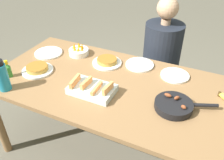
{
  "coord_description": "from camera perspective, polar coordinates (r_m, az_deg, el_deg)",
  "views": [
    {
      "loc": [
        0.62,
        -1.32,
        1.81
      ],
      "look_at": [
        0.0,
        0.0,
        0.79
      ],
      "focal_mm": 38.0,
      "sensor_mm": 36.0,
      "label": 1
    }
  ],
  "objects": [
    {
      "name": "ground_plane",
      "position": [
        2.33,
        -0.0,
        -16.27
      ],
      "size": [
        14.0,
        14.0,
        0.0
      ],
      "primitive_type": "plane",
      "color": "#666051"
    },
    {
      "name": "dining_table",
      "position": [
        1.85,
        -0.0,
        -3.0
      ],
      "size": [
        1.89,
        0.96,
        0.76
      ],
      "color": "olive",
      "rests_on": "ground_plane"
    },
    {
      "name": "melon_tray",
      "position": [
        1.7,
        -4.87,
        -2.13
      ],
      "size": [
        0.32,
        0.21,
        0.1
      ],
      "color": "silver",
      "rests_on": "dining_table"
    },
    {
      "name": "skillet",
      "position": [
        1.61,
        14.78,
        -5.92
      ],
      "size": [
        0.39,
        0.25,
        0.08
      ],
      "rotation": [
        0.0,
        0.0,
        0.39
      ],
      "color": "black",
      "rests_on": "dining_table"
    },
    {
      "name": "frittata_plate_center",
      "position": [
        2.03,
        -1.22,
        4.44
      ],
      "size": [
        0.25,
        0.25,
        0.05
      ],
      "color": "white",
      "rests_on": "dining_table"
    },
    {
      "name": "frittata_plate_side",
      "position": [
        2.02,
        -17.52,
        2.51
      ],
      "size": [
        0.25,
        0.25,
        0.05
      ],
      "color": "white",
      "rests_on": "dining_table"
    },
    {
      "name": "empty_plate_near_front",
      "position": [
        1.94,
        14.88,
        1.08
      ],
      "size": [
        0.22,
        0.22,
        0.02
      ],
      "color": "white",
      "rests_on": "dining_table"
    },
    {
      "name": "empty_plate_far_left",
      "position": [
        2.03,
        6.65,
        3.68
      ],
      "size": [
        0.24,
        0.24,
        0.02
      ],
      "color": "white",
      "rests_on": "dining_table"
    },
    {
      "name": "empty_plate_far_right",
      "position": [
        2.27,
        -15.04,
        6.31
      ],
      "size": [
        0.25,
        0.25,
        0.02
      ],
      "color": "white",
      "rests_on": "dining_table"
    },
    {
      "name": "fruit_bowl_mango",
      "position": [
        2.19,
        -8.02,
        6.89
      ],
      "size": [
        0.18,
        0.18,
        0.11
      ],
      "color": "white",
      "rests_on": "dining_table"
    },
    {
      "name": "water_bottle",
      "position": [
        1.85,
        -24.95,
        0.86
      ],
      "size": [
        0.09,
        0.09,
        0.24
      ],
      "color": "teal",
      "rests_on": "dining_table"
    },
    {
      "name": "hot_sauce_bottle",
      "position": [
        2.01,
        -23.72,
        2.28
      ],
      "size": [
        0.05,
        0.05,
        0.14
      ],
      "color": "#337F2D",
      "rests_on": "dining_table"
    },
    {
      "name": "person_figure",
      "position": [
        2.47,
        11.32,
        2.29
      ],
      "size": [
        0.4,
        0.4,
        1.25
      ],
      "color": "black",
      "rests_on": "ground_plane"
    }
  ]
}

